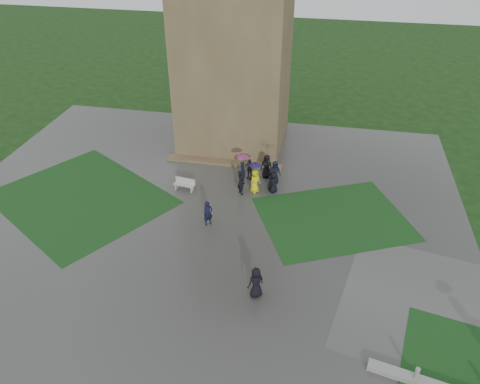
% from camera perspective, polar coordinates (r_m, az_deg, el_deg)
% --- Properties ---
extents(ground, '(120.00, 120.00, 0.00)m').
position_cam_1_polar(ground, '(27.71, -6.91, -7.27)').
color(ground, black).
extents(plaza, '(34.00, 34.00, 0.02)m').
position_cam_1_polar(plaza, '(29.17, -5.77, -4.77)').
color(plaza, '#373735').
rests_on(plaza, ground).
extents(lawn_inset_left, '(14.10, 13.46, 0.01)m').
position_cam_1_polar(lawn_inset_left, '(33.74, -18.80, -0.74)').
color(lawn_inset_left, '#133614').
rests_on(lawn_inset_left, plaza).
extents(lawn_inset_right, '(11.12, 10.15, 0.01)m').
position_cam_1_polar(lawn_inset_right, '(30.64, 11.31, -3.18)').
color(lawn_inset_right, '#133614').
rests_on(lawn_inset_right, plaza).
extents(tower, '(8.00, 8.00, 18.00)m').
position_cam_1_polar(tower, '(36.73, -0.67, 19.20)').
color(tower, brown).
rests_on(tower, ground).
extents(tower_plinth, '(9.00, 0.80, 0.22)m').
position_cam_1_polar(tower_plinth, '(36.02, -2.00, 3.65)').
color(tower_plinth, brown).
rests_on(tower_plinth, plaza).
extents(bench, '(1.54, 0.68, 0.86)m').
position_cam_1_polar(bench, '(32.89, -6.77, 0.97)').
color(bench, '#B5B5B0').
rests_on(bench, plaza).
extents(visitor_cluster, '(3.17, 3.47, 2.68)m').
position_cam_1_polar(visitor_cluster, '(32.93, 2.49, 2.75)').
color(visitor_cluster, black).
rests_on(visitor_cluster, plaza).
extents(pedestrian_mid, '(0.73, 0.70, 1.68)m').
position_cam_1_polar(pedestrian_mid, '(29.14, -3.92, -2.61)').
color(pedestrian_mid, black).
rests_on(pedestrian_mid, plaza).
extents(pedestrian_near, '(1.07, 1.03, 1.82)m').
position_cam_1_polar(pedestrian_near, '(24.33, 1.96, -10.95)').
color(pedestrian_near, black).
rests_on(pedestrian_near, plaza).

